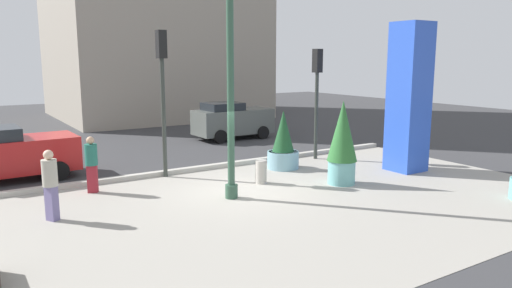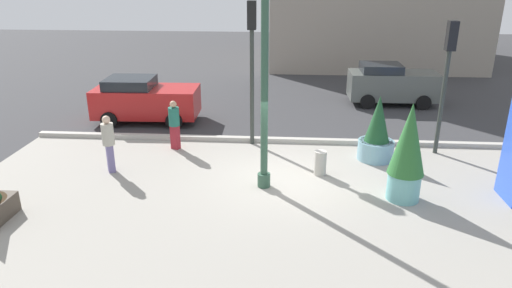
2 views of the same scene
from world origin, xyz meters
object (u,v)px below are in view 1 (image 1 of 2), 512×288
Objects in this scene: car_intersection at (232,120)px; pedestrian_on_sidewalk at (91,162)px; potted_plant_near_left at (283,145)px; car_curb_east at (8,154)px; concrete_bollard at (261,172)px; pedestrian_crossing at (50,181)px; traffic_light_corner at (317,85)px; potted_plant_mid_plaza at (342,142)px; traffic_light_far_side at (162,80)px; lamp_post at (230,65)px; art_pillar_blue at (409,98)px.

car_intersection is 2.30× the size of pedestrian_on_sidewalk.
pedestrian_on_sidewalk is at bearing 176.17° from potted_plant_near_left.
car_curb_east is at bearing -162.04° from car_intersection.
concrete_bollard is 5.15m from pedestrian_on_sidewalk.
potted_plant_near_left reaches higher than pedestrian_crossing.
traffic_light_corner is 6.36m from car_intersection.
concrete_bollard is 8.88m from car_intersection.
pedestrian_on_sidewalk is 0.96× the size of pedestrian_crossing.
potted_plant_mid_plaza is at bearing -34.20° from concrete_bollard.
concrete_bollard is 4.40m from traffic_light_far_side.
car_curb_east reaches higher than pedestrian_on_sidewalk.
potted_plant_mid_plaza reaches higher than pedestrian_on_sidewalk.
car_curb_east is at bearing 122.76° from pedestrian_on_sidewalk.
traffic_light_corner is 2.43× the size of pedestrian_crossing.
traffic_light_far_side is 2.86× the size of pedestrian_on_sidewalk.
lamp_post is 4.46m from potted_plant_mid_plaza.
car_curb_east is (-8.82, 6.20, -0.48)m from potted_plant_mid_plaza.
car_intersection is 2.20× the size of pedestrian_crossing.
lamp_post is 1.49× the size of art_pillar_blue.
potted_plant_near_left is 4.84m from traffic_light_far_side.
lamp_post is 3.87m from concrete_bollard.
potted_plant_near_left is at bearing -15.48° from traffic_light_far_side.
concrete_bollard is at bearing 30.00° from lamp_post.
pedestrian_crossing is at bearing -126.04° from pedestrian_on_sidewalk.
concrete_bollard is 0.18× the size of car_curb_east.
pedestrian_on_sidewalk is (-10.14, 3.03, -1.64)m from art_pillar_blue.
pedestrian_on_sidewalk is (-8.73, -0.27, -1.97)m from traffic_light_corner.
car_intersection is at bearing 40.22° from pedestrian_crossing.
traffic_light_far_side is 2.73× the size of pedestrian_crossing.
potted_plant_mid_plaza is 2.74m from concrete_bollard.
lamp_post is at bearing -150.00° from concrete_bollard.
car_curb_east is at bearing 131.73° from lamp_post.
traffic_light_corner is at bearing 27.70° from concrete_bollard.
potted_plant_near_left is at bearing 36.37° from concrete_bollard.
car_intersection is at bearing 36.95° from pedestrian_on_sidewalk.
potted_plant_mid_plaza is 0.62× the size of traffic_light_corner.
potted_plant_mid_plaza is 1.57× the size of pedestrian_on_sidewalk.
car_intersection is at bearing 17.96° from car_curb_east.
potted_plant_mid_plaza reaches higher than concrete_bollard.
pedestrian_crossing is (-4.05, -2.72, -2.25)m from traffic_light_far_side.
traffic_light_far_side reaches higher than potted_plant_near_left.
lamp_post is at bearing -119.95° from car_intersection.
art_pillar_blue is 13.56m from car_curb_east.
car_curb_east is at bearing 152.93° from traffic_light_far_side.
car_curb_east is (-5.09, 5.70, -2.86)m from lamp_post.
traffic_light_far_side reaches higher than pedestrian_on_sidewalk.
potted_plant_mid_plaza is 3.55× the size of concrete_bollard.
traffic_light_far_side is 3.51m from pedestrian_on_sidewalk.
lamp_post is 7.06m from art_pillar_blue.
art_pillar_blue reaches higher than traffic_light_far_side.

